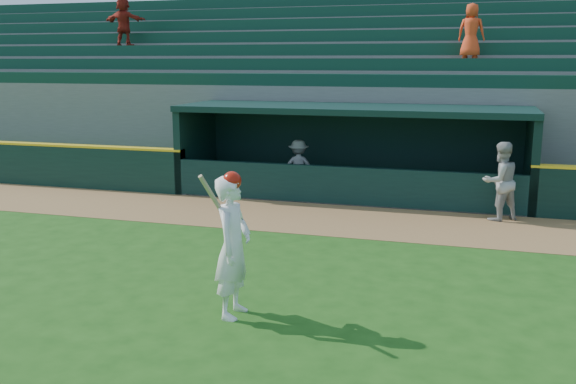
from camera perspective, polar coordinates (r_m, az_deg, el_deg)
ground at (r=10.60m, az=-2.50°, el=-8.59°), size 120.00×120.00×0.00m
warning_track at (r=15.11m, az=3.57°, el=-2.40°), size 40.00×3.00×0.01m
dugout_player_front at (r=15.59m, az=18.35°, el=0.91°), size 1.13×1.08×1.84m
dugout_player_inside at (r=17.87m, az=0.94°, el=2.26°), size 1.08×0.77×1.51m
dugout at (r=17.85m, az=5.89°, el=4.15°), size 9.40×2.80×2.46m
stands at (r=22.24m, az=8.21°, el=8.23°), size 34.50×6.25×7.54m
batter_at_plate at (r=9.25m, az=-4.92°, el=-4.73°), size 0.58×0.83×2.15m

